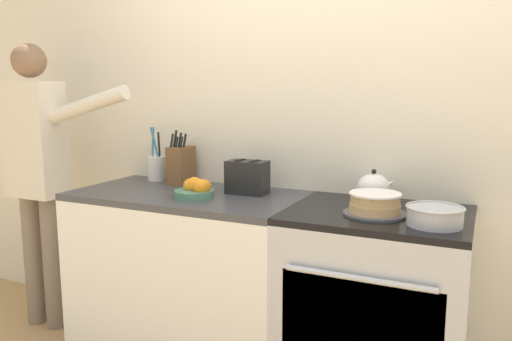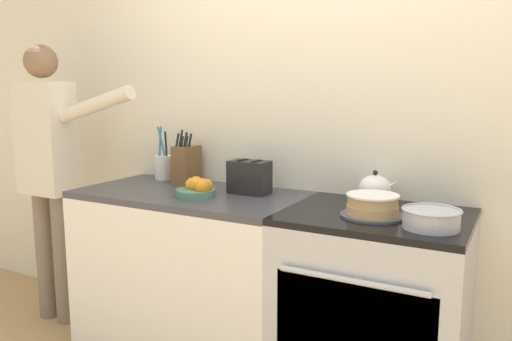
# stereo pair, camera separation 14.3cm
# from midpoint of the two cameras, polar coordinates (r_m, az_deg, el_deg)

# --- Properties ---
(wall_back) EXTENTS (8.00, 0.04, 2.60)m
(wall_back) POSITION_cam_midpoint_polar(r_m,az_deg,el_deg) (2.61, 7.54, 5.99)
(wall_back) COLOR silver
(wall_back) RESTS_ON ground_plane
(counter_cabinet) EXTENTS (1.21, 0.64, 0.91)m
(counter_cabinet) POSITION_cam_midpoint_polar(r_m,az_deg,el_deg) (2.79, -9.16, -11.68)
(counter_cabinet) COLOR white
(counter_cabinet) RESTS_ON ground_plane
(stove_range) EXTENTS (0.79, 0.67, 0.91)m
(stove_range) POSITION_cam_midpoint_polar(r_m,az_deg,el_deg) (2.41, 11.64, -15.20)
(stove_range) COLOR #B7BABF
(stove_range) RESTS_ON ground_plane
(layer_cake) EXTENTS (0.27, 0.27, 0.10)m
(layer_cake) POSITION_cam_midpoint_polar(r_m,az_deg,el_deg) (2.19, 11.62, -3.83)
(layer_cake) COLOR #4C4C51
(layer_cake) RESTS_ON stove_range
(tea_kettle) EXTENTS (0.19, 0.16, 0.16)m
(tea_kettle) POSITION_cam_midpoint_polar(r_m,az_deg,el_deg) (2.46, 11.70, -1.96)
(tea_kettle) COLOR white
(tea_kettle) RESTS_ON stove_range
(mixing_bowl) EXTENTS (0.23, 0.23, 0.08)m
(mixing_bowl) POSITION_cam_midpoint_polar(r_m,az_deg,el_deg) (2.08, 17.91, -4.96)
(mixing_bowl) COLOR #B7BABF
(mixing_bowl) RESTS_ON stove_range
(knife_block) EXTENTS (0.10, 0.16, 0.31)m
(knife_block) POSITION_cam_midpoint_polar(r_m,az_deg,el_deg) (2.90, -9.97, 0.65)
(knife_block) COLOR brown
(knife_block) RESTS_ON counter_cabinet
(utensil_crock) EXTENTS (0.10, 0.10, 0.32)m
(utensil_crock) POSITION_cam_midpoint_polar(r_m,az_deg,el_deg) (3.05, -12.64, 0.37)
(utensil_crock) COLOR silver
(utensil_crock) RESTS_ON counter_cabinet
(fruit_bowl) EXTENTS (0.20, 0.20, 0.10)m
(fruit_bowl) POSITION_cam_midpoint_polar(r_m,az_deg,el_deg) (2.53, -8.48, -2.14)
(fruit_bowl) COLOR #4C7F66
(fruit_bowl) RESTS_ON counter_cabinet
(toaster) EXTENTS (0.22, 0.12, 0.18)m
(toaster) POSITION_cam_midpoint_polar(r_m,az_deg,el_deg) (2.59, -2.59, -0.77)
(toaster) COLOR black
(toaster) RESTS_ON counter_cabinet
(person_baker) EXTENTS (0.95, 0.20, 1.71)m
(person_baker) POSITION_cam_midpoint_polar(r_m,az_deg,el_deg) (3.25, -24.91, 0.93)
(person_baker) COLOR #7A6B5B
(person_baker) RESTS_ON ground_plane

